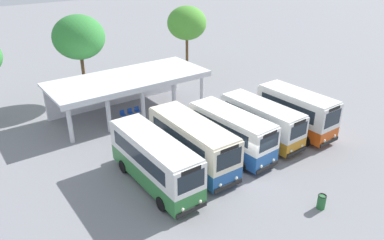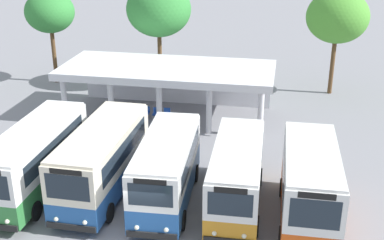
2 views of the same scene
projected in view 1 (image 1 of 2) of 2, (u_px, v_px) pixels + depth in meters
name	position (u px, v px, depth m)	size (l,w,h in m)	color
ground_plane	(253.00, 173.00, 24.67)	(180.00, 180.00, 0.00)	gray
city_bus_nearest_orange	(154.00, 160.00, 22.72)	(2.29, 7.93, 3.31)	black
city_bus_second_in_row	(192.00, 142.00, 24.73)	(2.53, 7.76, 3.33)	black
city_bus_middle_cream	(231.00, 132.00, 26.24)	(2.57, 7.10, 3.20)	black
city_bus_fourth_amber	(261.00, 120.00, 28.12)	(2.41, 7.11, 3.04)	black
city_bus_fifth_blue	(296.00, 111.00, 29.23)	(2.47, 6.62, 3.42)	black
terminal_canopy	(126.00, 83.00, 32.88)	(13.82, 5.87, 3.40)	silver
waiting_chair_end_by_column	(123.00, 114.00, 31.99)	(0.45, 0.45, 0.86)	slate
waiting_chair_second_from_end	(130.00, 112.00, 32.32)	(0.45, 0.45, 0.86)	slate
waiting_chair_middle_seat	(137.00, 110.00, 32.71)	(0.45, 0.45, 0.86)	slate
roadside_tree_behind_canopy	(79.00, 37.00, 34.13)	(4.80, 4.80, 8.11)	brown
roadside_tree_east_of_canopy	(187.00, 23.00, 41.82)	(4.46, 4.46, 7.67)	brown
litter_bin_apron	(321.00, 202.00, 21.18)	(0.49, 0.49, 0.90)	#266633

